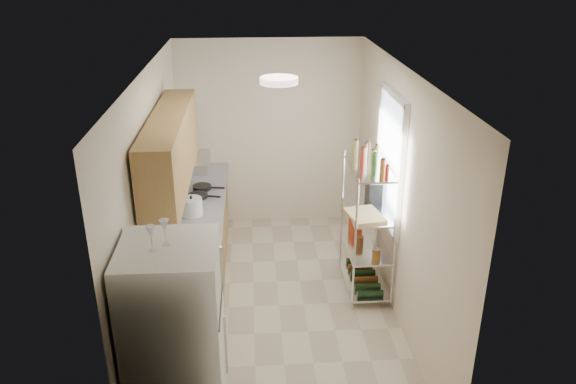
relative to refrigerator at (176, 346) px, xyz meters
name	(u,v)px	position (x,y,z in m)	size (l,w,h in m)	color
room	(278,198)	(0.87, 1.72, 0.44)	(2.52, 4.42, 2.62)	beige
counter_run	(196,253)	(-0.05, 2.16, -0.40)	(0.63, 3.51, 0.90)	#A58146
upper_cabinets	(171,150)	(-0.19, 1.82, 0.95)	(0.33, 2.20, 0.72)	#A58146
range_hood	(187,162)	(-0.13, 2.62, 0.53)	(0.50, 0.60, 0.12)	#B7BABC
window	(390,161)	(2.09, 2.07, 0.69)	(0.06, 1.00, 1.46)	white
bakers_rack	(369,201)	(1.87, 2.01, 0.25)	(0.45, 0.90, 1.73)	silver
ceiling_dome	(279,80)	(0.87, 1.42, 1.71)	(0.34, 0.34, 0.06)	white
refrigerator	(176,346)	(0.00, 0.00, 0.00)	(0.70, 0.70, 1.71)	white
wine_glass_a	(151,239)	(-0.09, -0.05, 0.95)	(0.07, 0.07, 0.19)	silver
wine_glass_b	(165,232)	(-0.01, 0.03, 0.95)	(0.07, 0.07, 0.20)	silver
rice_cooker	(192,207)	(-0.07, 2.24, 0.14)	(0.24, 0.24, 0.20)	silver
frying_pan_large	(198,196)	(-0.04, 2.72, 0.07)	(0.24, 0.24, 0.04)	black
frying_pan_small	(202,187)	(-0.01, 2.98, 0.07)	(0.23, 0.23, 0.05)	black
cutting_board	(365,215)	(1.80, 1.83, 0.17)	(0.34, 0.44, 0.03)	tan
espresso_machine	(374,190)	(1.98, 2.22, 0.29)	(0.15, 0.23, 0.27)	black
storage_bag	(355,226)	(1.81, 2.33, -0.21)	(0.11, 0.15, 0.17)	#A62F14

